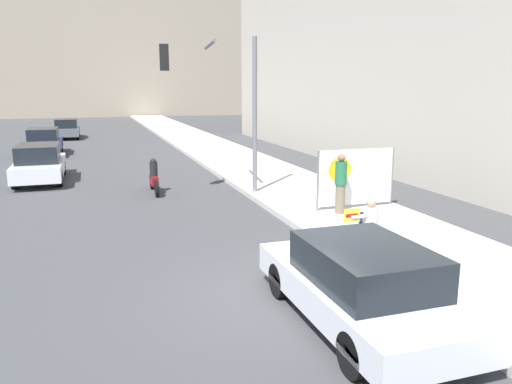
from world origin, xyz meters
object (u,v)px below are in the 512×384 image
at_px(parked_car_curbside, 361,284).
at_px(car_on_road_distant, 67,129).
at_px(seated_protester, 371,222).
at_px(jogger_on_sidewalk, 341,183).
at_px(traffic_light_pole, 220,88).
at_px(car_on_road_nearest, 39,163).
at_px(car_on_road_midblock, 44,142).
at_px(protest_banner, 355,177).
at_px(motorcycle_on_road, 154,178).

height_order(parked_car_curbside, car_on_road_distant, car_on_road_distant).
distance_m(seated_protester, jogger_on_sidewalk, 3.27).
bearing_deg(traffic_light_pole, car_on_road_distant, 103.99).
bearing_deg(parked_car_curbside, car_on_road_nearest, 111.49).
bearing_deg(car_on_road_midblock, seated_protester, -68.14).
relative_size(jogger_on_sidewalk, parked_car_curbside, 0.40).
relative_size(seated_protester, car_on_road_nearest, 0.25).
relative_size(protest_banner, motorcycle_on_road, 1.24).
relative_size(seated_protester, car_on_road_distant, 0.27).
bearing_deg(motorcycle_on_road, car_on_road_midblock, 110.20).
height_order(protest_banner, motorcycle_on_road, protest_banner).
xyz_separation_m(jogger_on_sidewalk, motorcycle_on_road, (-4.73, 5.45, -0.53)).
height_order(seated_protester, traffic_light_pole, traffic_light_pole).
xyz_separation_m(parked_car_curbside, car_on_road_midblock, (-6.52, 24.16, 0.06)).
relative_size(car_on_road_nearest, motorcycle_on_road, 2.24).
bearing_deg(protest_banner, traffic_light_pole, 133.86).
height_order(jogger_on_sidewalk, car_on_road_distant, jogger_on_sidewalk).
bearing_deg(car_on_road_nearest, car_on_road_distant, 88.81).
distance_m(seated_protester, protest_banner, 3.98).
relative_size(jogger_on_sidewalk, car_on_road_midblock, 0.38).
xyz_separation_m(car_on_road_distant, motorcycle_on_road, (3.77, -22.30, -0.19)).
height_order(protest_banner, car_on_road_distant, protest_banner).
distance_m(jogger_on_sidewalk, car_on_road_nearest, 12.81).
bearing_deg(parked_car_curbside, traffic_light_pole, 88.38).
bearing_deg(motorcycle_on_road, car_on_road_distant, 99.60).
relative_size(car_on_road_midblock, motorcycle_on_road, 2.20).
bearing_deg(traffic_light_pole, car_on_road_midblock, 115.71).
bearing_deg(jogger_on_sidewalk, parked_car_curbside, 73.62).
bearing_deg(seated_protester, parked_car_curbside, -117.18).
bearing_deg(parked_car_curbside, car_on_road_midblock, 105.10).
relative_size(parked_car_curbside, motorcycle_on_road, 2.12).
height_order(seated_protester, protest_banner, protest_banner).
bearing_deg(jogger_on_sidewalk, car_on_road_distant, -64.34).
bearing_deg(motorcycle_on_road, protest_banner, -42.20).
distance_m(parked_car_curbside, motorcycle_on_road, 11.70).
xyz_separation_m(seated_protester, parked_car_curbside, (-1.98, -2.96, -0.09)).
relative_size(parked_car_curbside, car_on_road_nearest, 0.95).
bearing_deg(protest_banner, motorcycle_on_road, 137.80).
bearing_deg(parked_car_curbside, motorcycle_on_road, 99.24).
height_order(jogger_on_sidewalk, car_on_road_nearest, jogger_on_sidewalk).
xyz_separation_m(protest_banner, car_on_road_nearest, (-9.64, 8.75, -0.37)).
xyz_separation_m(car_on_road_midblock, motorcycle_on_road, (4.64, -12.61, -0.21)).
bearing_deg(car_on_road_distant, seated_protester, -76.11).
bearing_deg(car_on_road_nearest, motorcycle_on_road, -42.28).
bearing_deg(traffic_light_pole, protest_banner, -46.14).
bearing_deg(car_on_road_distant, parked_car_curbside, -80.52).
distance_m(jogger_on_sidewalk, traffic_light_pole, 5.42).
bearing_deg(protest_banner, car_on_road_distant, 108.74).
distance_m(car_on_road_nearest, motorcycle_on_road, 5.63).
distance_m(traffic_light_pole, car_on_road_distant, 24.74).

